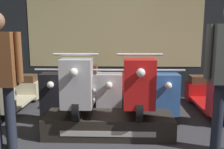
% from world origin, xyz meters
% --- Properties ---
extents(shop_wall_back, '(6.95, 0.09, 3.20)m').
position_xyz_m(shop_wall_back, '(0.00, 3.14, 1.60)').
color(shop_wall_back, '#23282D').
rests_on(shop_wall_back, ground_plane).
extents(display_platform, '(1.83, 1.42, 0.31)m').
position_xyz_m(display_platform, '(-0.04, 1.40, 0.15)').
color(display_platform, '#2D2823').
rests_on(display_platform, ground_plane).
extents(scooter_display_left, '(0.58, 1.71, 0.90)m').
position_xyz_m(scooter_display_left, '(-0.45, 1.36, 0.66)').
color(scooter_display_left, black).
rests_on(scooter_display_left, display_platform).
extents(scooter_display_right, '(0.58, 1.71, 0.90)m').
position_xyz_m(scooter_display_right, '(0.37, 1.36, 0.66)').
color(scooter_display_right, black).
rests_on(scooter_display_right, display_platform).
extents(scooter_backrow_0, '(0.58, 1.71, 0.90)m').
position_xyz_m(scooter_backrow_0, '(-1.83, 2.02, 0.35)').
color(scooter_backrow_0, black).
rests_on(scooter_backrow_0, ground_plane).
extents(scooter_backrow_1, '(0.58, 1.71, 0.90)m').
position_xyz_m(scooter_backrow_1, '(-0.94, 2.02, 0.35)').
color(scooter_backrow_1, black).
rests_on(scooter_backrow_1, ground_plane).
extents(scooter_backrow_2, '(0.58, 1.71, 0.90)m').
position_xyz_m(scooter_backrow_2, '(-0.05, 2.02, 0.35)').
color(scooter_backrow_2, black).
rests_on(scooter_backrow_2, ground_plane).
extents(scooter_backrow_3, '(0.58, 1.71, 0.90)m').
position_xyz_m(scooter_backrow_3, '(0.84, 2.02, 0.35)').
color(scooter_backrow_3, black).
rests_on(scooter_backrow_3, ground_plane).
extents(scooter_backrow_4, '(0.58, 1.71, 0.90)m').
position_xyz_m(scooter_backrow_4, '(1.73, 2.02, 0.35)').
color(scooter_backrow_4, black).
rests_on(scooter_backrow_4, ground_plane).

